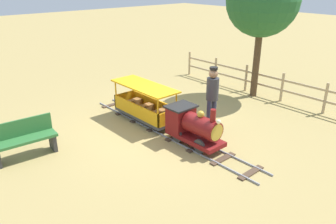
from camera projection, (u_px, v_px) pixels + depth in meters
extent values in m
plane|color=#A38C51|center=(161.00, 129.00, 8.42)|extent=(60.00, 60.00, 0.00)
cube|color=gray|center=(174.00, 129.00, 8.39)|extent=(0.03, 5.70, 0.04)
cube|color=gray|center=(160.00, 134.00, 8.11)|extent=(0.03, 5.70, 0.04)
cube|color=#4C3828|center=(113.00, 105.00, 9.98)|extent=(0.69, 0.14, 0.03)
cube|color=#4C3828|center=(126.00, 111.00, 9.49)|extent=(0.69, 0.14, 0.03)
cube|color=#4C3828|center=(141.00, 119.00, 8.99)|extent=(0.69, 0.14, 0.03)
cube|color=#4C3828|center=(158.00, 127.00, 8.50)|extent=(0.69, 0.14, 0.03)
cube|color=#4C3828|center=(177.00, 136.00, 8.01)|extent=(0.69, 0.14, 0.03)
cube|color=#4C3828|center=(198.00, 147.00, 7.51)|extent=(0.69, 0.14, 0.03)
cube|color=#4C3828|center=(223.00, 159.00, 7.02)|extent=(0.69, 0.14, 0.03)
cube|color=#4C3828|center=(251.00, 173.00, 6.53)|extent=(0.69, 0.14, 0.03)
cube|color=maroon|center=(195.00, 137.00, 7.52)|extent=(0.57, 1.40, 0.10)
cylinder|color=maroon|center=(202.00, 126.00, 7.25)|extent=(0.44, 0.85, 0.44)
cylinder|color=#B7932D|center=(217.00, 133.00, 6.96)|extent=(0.37, 0.02, 0.37)
cylinder|color=maroon|center=(213.00, 115.00, 6.91)|extent=(0.12, 0.12, 0.27)
sphere|color=#B7932D|center=(201.00, 114.00, 7.18)|extent=(0.16, 0.16, 0.16)
cube|color=maroon|center=(181.00, 118.00, 7.73)|extent=(0.57, 0.45, 0.55)
cube|color=black|center=(181.00, 106.00, 7.61)|extent=(0.65, 0.53, 0.04)
sphere|color=#F2EAB2|center=(219.00, 122.00, 6.84)|extent=(0.10, 0.10, 0.10)
cylinder|color=#2D2D2D|center=(213.00, 140.00, 7.42)|extent=(0.05, 0.32, 0.32)
cylinder|color=#2D2D2D|center=(199.00, 146.00, 7.14)|extent=(0.05, 0.32, 0.32)
cylinder|color=#2D2D2D|center=(191.00, 130.00, 7.91)|extent=(0.05, 0.32, 0.32)
cylinder|color=#2D2D2D|center=(177.00, 136.00, 7.63)|extent=(0.05, 0.32, 0.32)
cube|color=#3F3F3F|center=(145.00, 115.00, 8.81)|extent=(0.65, 1.90, 0.08)
cube|color=orange|center=(154.00, 105.00, 8.92)|extent=(0.04, 1.90, 0.35)
cube|color=orange|center=(135.00, 110.00, 8.54)|extent=(0.04, 1.90, 0.35)
cube|color=orange|center=(168.00, 118.00, 8.09)|extent=(0.65, 0.04, 0.35)
cube|color=orange|center=(125.00, 98.00, 9.38)|extent=(0.65, 0.04, 0.35)
cylinder|color=orange|center=(176.00, 107.00, 8.21)|extent=(0.04, 0.04, 0.75)
cylinder|color=orange|center=(158.00, 113.00, 7.85)|extent=(0.04, 0.04, 0.75)
cylinder|color=orange|center=(134.00, 90.00, 9.46)|extent=(0.04, 0.04, 0.75)
cylinder|color=orange|center=(116.00, 94.00, 9.10)|extent=(0.04, 0.04, 0.75)
cube|color=orange|center=(144.00, 86.00, 8.50)|extent=(0.75, 2.00, 0.04)
cube|color=olive|center=(133.00, 104.00, 9.12)|extent=(0.49, 0.20, 0.24)
cube|color=olive|center=(145.00, 109.00, 8.75)|extent=(0.49, 0.20, 0.24)
cube|color=olive|center=(158.00, 115.00, 8.38)|extent=(0.49, 0.20, 0.24)
cylinder|color=#262626|center=(168.00, 121.00, 8.50)|extent=(0.04, 0.24, 0.24)
cylinder|color=#262626|center=(154.00, 126.00, 8.22)|extent=(0.04, 0.24, 0.24)
cylinder|color=#262626|center=(137.00, 107.00, 9.42)|extent=(0.04, 0.24, 0.24)
cylinder|color=#262626|center=(124.00, 111.00, 9.14)|extent=(0.04, 0.24, 0.24)
cylinder|color=#282D47|center=(214.00, 114.00, 8.32)|extent=(0.12, 0.12, 0.80)
cylinder|color=#282D47|center=(209.00, 116.00, 8.21)|extent=(0.12, 0.12, 0.80)
cylinder|color=#333338|center=(213.00, 89.00, 8.01)|extent=(0.30, 0.30, 0.55)
sphere|color=#936B4C|center=(213.00, 74.00, 7.86)|extent=(0.22, 0.22, 0.22)
cylinder|color=black|center=(214.00, 68.00, 7.81)|extent=(0.20, 0.20, 0.06)
cube|color=#2D6B33|center=(25.00, 140.00, 6.95)|extent=(1.33, 0.50, 0.06)
cube|color=#2D6B33|center=(21.00, 128.00, 7.01)|extent=(1.30, 0.14, 0.40)
cube|color=#333333|center=(53.00, 141.00, 7.35)|extent=(0.10, 0.33, 0.42)
cylinder|color=#4C3823|center=(256.00, 62.00, 10.36)|extent=(0.21, 0.21, 2.21)
sphere|color=#235B2D|center=(263.00, 0.00, 9.65)|extent=(2.16, 2.16, 2.16)
cylinder|color=tan|center=(189.00, 63.00, 12.93)|extent=(0.08, 0.08, 0.90)
cylinder|color=tan|center=(216.00, 70.00, 12.00)|extent=(0.08, 0.08, 0.90)
cylinder|color=tan|center=(246.00, 78.00, 11.07)|extent=(0.08, 0.08, 0.90)
cylinder|color=tan|center=(282.00, 87.00, 10.15)|extent=(0.08, 0.08, 0.90)
cylinder|color=tan|center=(325.00, 98.00, 9.22)|extent=(0.08, 0.08, 0.90)
cube|color=tan|center=(264.00, 76.00, 10.52)|extent=(0.04, 6.70, 0.06)
cube|color=tan|center=(263.00, 85.00, 10.64)|extent=(0.04, 6.70, 0.06)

